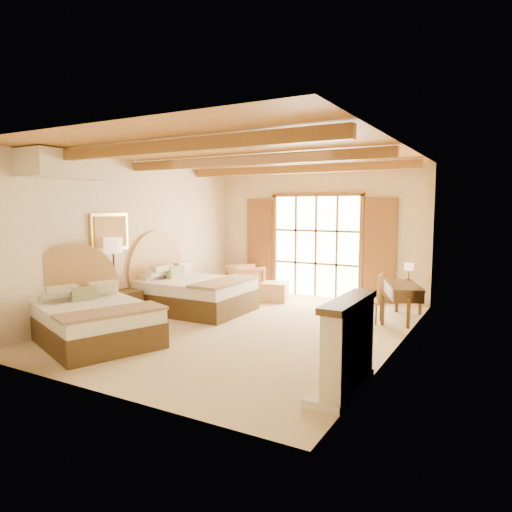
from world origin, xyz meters
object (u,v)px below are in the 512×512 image
Objects in this scene: bed_far at (189,289)px; desk at (403,301)px; bed_near at (89,317)px; nightstand at (127,304)px; armchair at (245,280)px.

bed_far reaches higher than desk.
bed_far is (0.01, 2.70, 0.03)m from bed_near.
bed_near is 4.66× the size of nightstand.
armchair is at bearing 85.02° from nightstand.
bed_far is at bearing 110.90° from bed_near.
bed_near is 1.15× the size of bed_far.
armchair is at bearing 83.84° from bed_far.
nightstand is 0.39× the size of desk.
desk is (4.90, 2.58, 0.10)m from nightstand.
armchair is (0.84, 3.29, 0.10)m from nightstand.
bed_far reaches higher than armchair.
bed_near is 4.79m from armchair.
bed_far is 4.04× the size of nightstand.
bed_far is 2.71× the size of armchair.
bed_near is at bearing -57.86° from nightstand.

